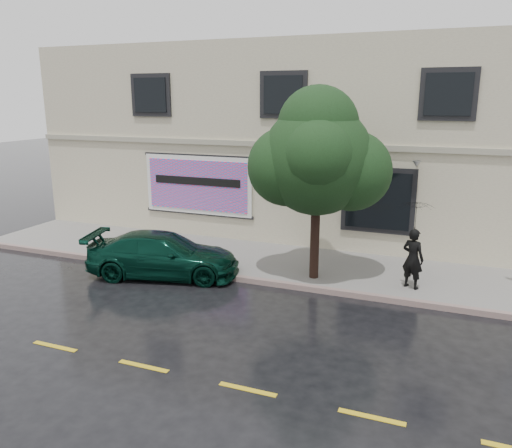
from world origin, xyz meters
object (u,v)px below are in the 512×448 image
(fire_hydrant, at_px, (147,249))
(street_tree, at_px, (317,160))
(pedestrian, at_px, (413,259))
(car, at_px, (163,255))

(fire_hydrant, bearing_deg, street_tree, -16.49)
(pedestrian, relative_size, street_tree, 0.34)
(car, bearing_deg, pedestrian, -94.00)
(pedestrian, distance_m, fire_hydrant, 7.93)
(pedestrian, height_order, fire_hydrant, pedestrian)
(street_tree, distance_m, fire_hydrant, 6.05)
(car, distance_m, street_tree, 5.22)
(car, xyz_separation_m, pedestrian, (6.89, 1.25, 0.32))
(car, height_order, street_tree, street_tree)
(car, height_order, pedestrian, pedestrian)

